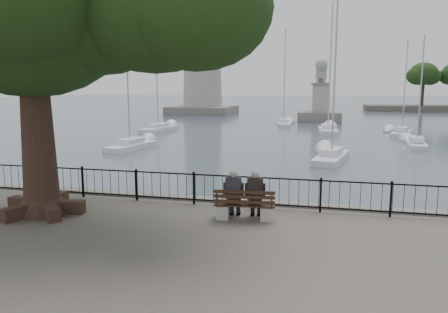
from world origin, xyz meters
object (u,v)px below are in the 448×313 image
(person_right, at_px, (255,196))
(tree, at_px, (59,2))
(person_left, at_px, (234,196))
(lighthouse, at_px, (202,32))
(bench, at_px, (245,209))
(lion_monument, at_px, (320,106))

(person_right, height_order, tree, tree)
(person_left, bearing_deg, lighthouse, 107.02)
(bench, distance_m, tree, 7.77)
(bench, distance_m, person_left, 0.48)
(bench, distance_m, lion_monument, 48.71)
(person_right, distance_m, lighthouse, 64.71)
(bench, height_order, tree, tree)
(person_left, bearing_deg, person_right, 5.49)
(lighthouse, xyz_separation_m, lion_monument, (20.00, -12.06, -11.54))
(lighthouse, distance_m, lion_monument, 26.05)
(bench, distance_m, lighthouse, 64.81)
(person_left, relative_size, tree, 0.13)
(person_right, relative_size, lighthouse, 0.05)
(bench, relative_size, tree, 0.16)
(bench, relative_size, lighthouse, 0.06)
(person_left, bearing_deg, tree, -171.81)
(tree, xyz_separation_m, lighthouse, (-13.73, 61.38, 6.55))
(lion_monument, bearing_deg, bench, -91.29)
(person_right, height_order, lion_monument, lion_monument)
(bench, height_order, person_right, person_right)
(bench, xyz_separation_m, lion_monument, (1.09, 48.69, 0.78))
(tree, xyz_separation_m, lion_monument, (6.27, 49.32, -4.99))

